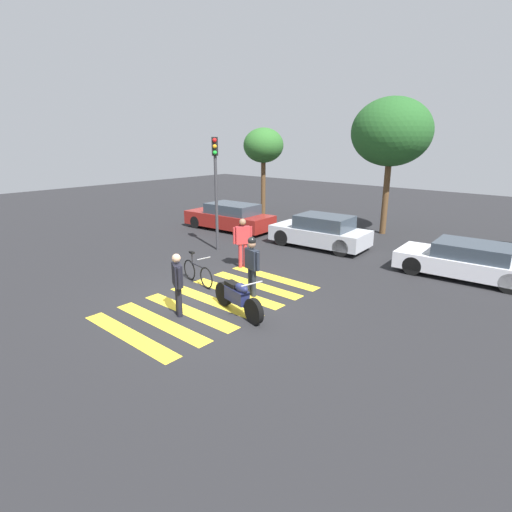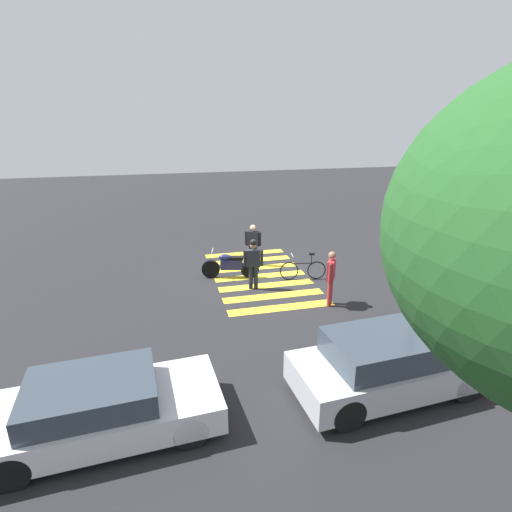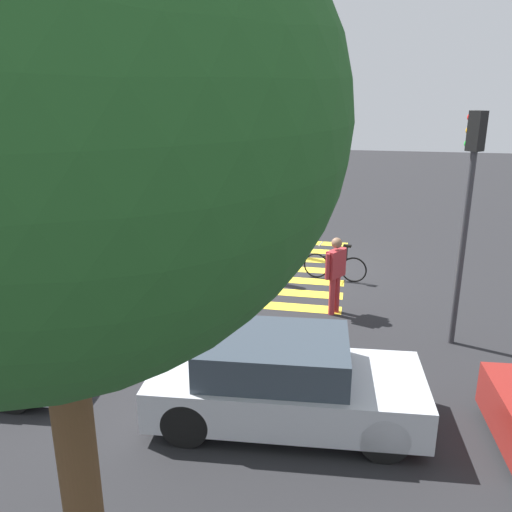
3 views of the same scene
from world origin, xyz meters
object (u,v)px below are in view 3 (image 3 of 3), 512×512
at_px(officer_on_foot, 291,225).
at_px(pedestrian_bystander, 335,270).
at_px(leaning_bicycle, 335,266).
at_px(officer_by_motorcycle, 260,243).
at_px(traffic_light_pole, 468,195).
at_px(police_motorcycle, 248,249).
at_px(car_silver_sedan, 283,381).

relative_size(officer_on_foot, pedestrian_bystander, 0.94).
relative_size(leaning_bicycle, officer_by_motorcycle, 0.94).
xyz_separation_m(officer_on_foot, traffic_light_pole, (-3.88, 5.07, 2.05)).
bearing_deg(police_motorcycle, leaning_bicycle, 162.34).
xyz_separation_m(pedestrian_bystander, traffic_light_pole, (-2.37, 1.01, 1.97)).
xyz_separation_m(officer_on_foot, pedestrian_bystander, (-1.51, 4.05, 0.08)).
relative_size(police_motorcycle, pedestrian_bystander, 1.17).
height_order(leaning_bicycle, officer_by_motorcycle, officer_by_motorcycle).
bearing_deg(pedestrian_bystander, officer_on_foot, -69.62).
bearing_deg(officer_by_motorcycle, car_silver_sedan, 103.75).
height_order(officer_by_motorcycle, traffic_light_pole, traffic_light_pole).
relative_size(leaning_bicycle, traffic_light_pole, 0.37).
distance_m(police_motorcycle, traffic_light_pole, 6.87).
height_order(officer_on_foot, pedestrian_bystander, pedestrian_bystander).
bearing_deg(officer_by_motorcycle, police_motorcycle, -64.58).
height_order(police_motorcycle, officer_on_foot, officer_on_foot).
bearing_deg(officer_on_foot, officer_by_motorcycle, 76.97).
relative_size(officer_by_motorcycle, traffic_light_pole, 0.40).
bearing_deg(police_motorcycle, officer_on_foot, -135.94).
distance_m(pedestrian_bystander, car_silver_sedan, 4.25).
bearing_deg(car_silver_sedan, officer_on_foot, -83.50).
xyz_separation_m(leaning_bicycle, traffic_light_pole, (-2.46, 3.20, 2.62)).
bearing_deg(leaning_bicycle, car_silver_sedan, 85.69).
distance_m(leaning_bicycle, car_silver_sedan, 6.42).
height_order(police_motorcycle, traffic_light_pole, traffic_light_pole).
height_order(officer_on_foot, traffic_light_pole, traffic_light_pole).
relative_size(police_motorcycle, car_silver_sedan, 0.50).
bearing_deg(car_silver_sedan, pedestrian_bystander, -97.67).
xyz_separation_m(officer_by_motorcycle, traffic_light_pole, (-4.40, 2.80, 1.97)).
bearing_deg(officer_on_foot, traffic_light_pole, 127.44).
relative_size(leaning_bicycle, car_silver_sedan, 0.40).
bearing_deg(car_silver_sedan, traffic_light_pole, -132.64).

